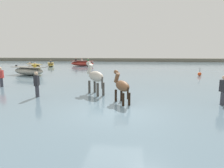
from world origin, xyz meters
TOP-DOWN VIEW (x-y plane):
  - ground_plane at (0.00, 0.00)m, footprint 120.00×120.00m
  - water_surface at (0.00, 10.00)m, footprint 90.00×90.00m
  - horse_lead_pinto at (-1.41, 3.07)m, footprint 1.49×1.71m
  - horse_trailing_bay at (0.21, 1.29)m, footprint 1.02×1.57m
  - boat_near_starboard at (-13.09, 23.15)m, footprint 2.21×3.34m
  - boat_far_offshore at (-8.16, 24.82)m, footprint 4.15×1.81m
  - boat_mid_channel at (-12.63, 16.98)m, footprint 3.62×3.83m
  - boat_mid_outer at (-10.22, 11.32)m, footprint 4.15×2.71m
  - person_wading_mid at (-8.34, 4.56)m, footprint 0.35×0.25m
  - person_onlooker_right at (4.82, 1.45)m, footprint 0.34×0.38m
  - person_spectator_far at (-4.38, 1.99)m, footprint 0.22×0.33m
  - channel_buoy at (7.34, 12.60)m, footprint 0.37×0.37m
  - far_shoreline at (0.00, 41.62)m, footprint 80.00×2.40m

SIDE VIEW (x-z plane):
  - ground_plane at x=0.00m, z-range 0.00..0.00m
  - water_surface at x=0.00m, z-range 0.00..0.26m
  - channel_buoy at x=7.34m, z-range 0.03..0.88m
  - far_shoreline at x=0.00m, z-range 0.00..1.10m
  - boat_near_starboard at x=-13.09m, z-range 0.03..1.11m
  - boat_mid_channel at x=-12.63m, z-range 0.19..1.10m
  - boat_mid_outer at x=-10.22m, z-range 0.03..1.35m
  - boat_far_offshore at x=-8.16m, z-range 0.03..1.36m
  - person_wading_mid at x=-8.34m, z-range 0.05..1.68m
  - person_onlooker_right at x=4.82m, z-range 0.05..1.68m
  - person_spectator_far at x=-4.38m, z-range 0.05..1.68m
  - horse_trailing_bay at x=0.21m, z-range 0.16..1.94m
  - horse_lead_pinto at x=-1.41m, z-range 0.19..2.30m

